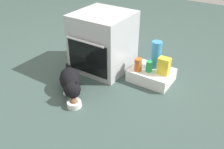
% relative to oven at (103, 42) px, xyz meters
% --- Properties ---
extents(ground, '(8.00, 8.00, 0.00)m').
position_rel_oven_xyz_m(ground, '(-0.02, -0.38, -0.33)').
color(ground, '#384C47').
extents(oven, '(0.60, 0.64, 0.66)m').
position_rel_oven_xyz_m(oven, '(0.00, 0.00, 0.00)').
color(oven, '#B7BABF').
rests_on(oven, ground).
extents(pantry_cabinet, '(0.45, 0.34, 0.13)m').
position_rel_oven_xyz_m(pantry_cabinet, '(0.61, 0.04, -0.26)').
color(pantry_cabinet, white).
rests_on(pantry_cabinet, ground).
extents(food_bowl, '(0.14, 0.14, 0.09)m').
position_rel_oven_xyz_m(food_bowl, '(0.20, -0.77, -0.30)').
color(food_bowl, white).
rests_on(food_bowl, ground).
extents(cat, '(0.58, 0.54, 0.23)m').
position_rel_oven_xyz_m(cat, '(0.02, -0.60, -0.21)').
color(cat, black).
rests_on(cat, ground).
extents(soda_can, '(0.07, 0.07, 0.12)m').
position_rel_oven_xyz_m(soda_can, '(0.59, -0.01, -0.14)').
color(soda_can, green).
rests_on(soda_can, pantry_cabinet).
extents(water_bottle, '(0.11, 0.11, 0.30)m').
position_rel_oven_xyz_m(water_bottle, '(0.61, 0.12, -0.05)').
color(water_bottle, '#388CD1').
rests_on(water_bottle, pantry_cabinet).
extents(snack_bag, '(0.12, 0.09, 0.18)m').
position_rel_oven_xyz_m(snack_bag, '(0.74, 0.04, -0.11)').
color(snack_bag, yellow).
rests_on(snack_bag, pantry_cabinet).
extents(sauce_jar, '(0.08, 0.08, 0.14)m').
position_rel_oven_xyz_m(sauce_jar, '(0.49, -0.05, -0.13)').
color(sauce_jar, '#D16023').
rests_on(sauce_jar, pantry_cabinet).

